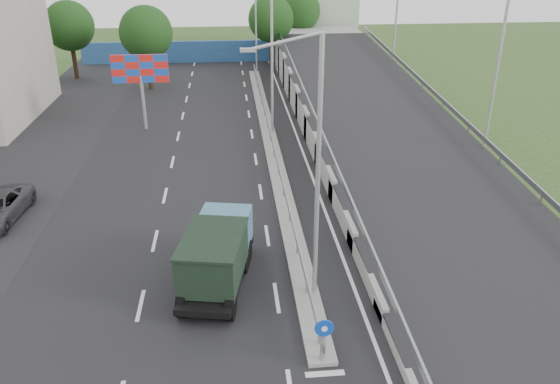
{
  "coord_description": "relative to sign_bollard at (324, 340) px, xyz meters",
  "views": [
    {
      "loc": [
        -2.76,
        -11.73,
        12.94
      ],
      "look_at": [
        -0.56,
        11.21,
        2.2
      ],
      "focal_mm": 35.0,
      "sensor_mm": 36.0,
      "label": 1
    }
  ],
  "objects": [
    {
      "name": "lamp_post_mid",
      "position": [
        0.11,
        23.83,
        4.77
      ],
      "size": [
        2.74,
        0.18,
        10.08
      ],
      "color": "#B2B5B7",
      "rests_on": "median"
    },
    {
      "name": "lamp_post_far",
      "position": [
        0.11,
        43.83,
        4.77
      ],
      "size": [
        2.74,
        0.18,
        10.08
      ],
      "color": "#B2B5B7",
      "rests_on": "median"
    },
    {
      "name": "church",
      "position": [
        10.0,
        57.83,
        4.28
      ],
      "size": [
        7.0,
        7.0,
        13.8
      ],
      "color": "#B2CCAD",
      "rests_on": "ground"
    },
    {
      "name": "tree_median_far",
      "position": [
        2.0,
        45.83,
        4.14
      ],
      "size": [
        4.8,
        4.8,
        7.6
      ],
      "color": "black",
      "rests_on": "ground"
    },
    {
      "name": "tree_ramp_far",
      "position": [
        6.0,
        52.83,
        4.14
      ],
      "size": [
        4.8,
        4.8,
        7.6
      ],
      "color": "black",
      "rests_on": "ground"
    },
    {
      "name": "blue_wall",
      "position": [
        -4.0,
        49.83,
        0.17
      ],
      "size": [
        30.0,
        0.5,
        2.4
      ],
      "primitive_type": "cube",
      "color": "#254D8A",
      "rests_on": "ground"
    },
    {
      "name": "lamp_post_near",
      "position": [
        0.11,
        3.83,
        4.77
      ],
      "size": [
        2.74,
        0.18,
        10.08
      ],
      "color": "#B2B5B7",
      "rests_on": "median"
    },
    {
      "name": "sign_bollard",
      "position": [
        0.0,
        0.0,
        0.0
      ],
      "size": [
        0.64,
        0.23,
        1.67
      ],
      "color": "black",
      "rests_on": "median"
    },
    {
      "name": "dump_truck",
      "position": [
        -3.48,
        5.15,
        0.39
      ],
      "size": [
        3.18,
        6.13,
        2.57
      ],
      "rotation": [
        0.0,
        0.0,
        -0.19
      ],
      "color": "black",
      "rests_on": "ground"
    },
    {
      "name": "parking_strip",
      "position": [
        -16.0,
        17.83,
        -1.03
      ],
      "size": [
        8.0,
        90.0,
        0.05
      ],
      "primitive_type": "cube",
      "color": "black",
      "rests_on": "ground"
    },
    {
      "name": "billboard",
      "position": [
        -9.0,
        25.83,
        3.15
      ],
      "size": [
        4.0,
        0.24,
        5.5
      ],
      "color": "#B2B5B7",
      "rests_on": "ground"
    },
    {
      "name": "median_guardrail",
      "position": [
        0.0,
        21.83,
        -0.28
      ],
      "size": [
        0.09,
        44.0,
        0.71
      ],
      "color": "gray",
      "rests_on": "median"
    },
    {
      "name": "tree_left_mid",
      "position": [
        -10.0,
        37.83,
        4.14
      ],
      "size": [
        4.8,
        4.8,
        7.6
      ],
      "color": "black",
      "rests_on": "ground"
    },
    {
      "name": "median",
      "position": [
        0.0,
        21.83,
        -0.93
      ],
      "size": [
        1.0,
        44.0,
        0.2
      ],
      "primitive_type": "cube",
      "color": "gray",
      "rests_on": "ground"
    },
    {
      "name": "overpass_ramp",
      "position": [
        7.5,
        21.83,
        0.72
      ],
      "size": [
        10.0,
        50.0,
        3.5
      ],
      "color": "gray",
      "rests_on": "ground"
    },
    {
      "name": "tree_left_far",
      "position": [
        -18.0,
        42.83,
        4.14
      ],
      "size": [
        4.8,
        4.8,
        7.6
      ],
      "color": "black",
      "rests_on": "ground"
    },
    {
      "name": "road_surface",
      "position": [
        -3.0,
        17.83,
        -1.03
      ],
      "size": [
        26.0,
        90.0,
        0.04
      ],
      "primitive_type": "cube",
      "color": "black",
      "rests_on": "ground"
    }
  ]
}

